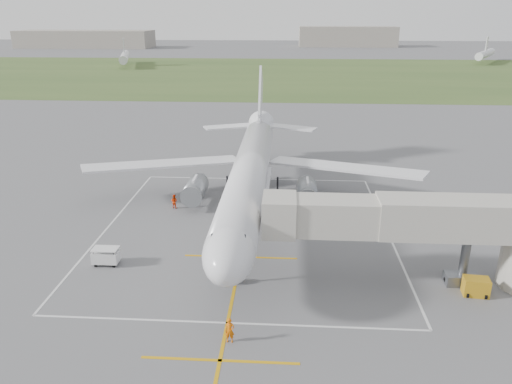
# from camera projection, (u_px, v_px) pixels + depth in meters

# --- Properties ---
(ground) EXTENTS (700.00, 700.00, 0.00)m
(ground) POSITION_uv_depth(u_px,v_px,m) (249.00, 214.00, 53.62)
(ground) COLOR #5B5B5E
(ground) RESTS_ON ground
(grass_strip) EXTENTS (700.00, 120.00, 0.02)m
(grass_strip) POSITION_uv_depth(u_px,v_px,m) (278.00, 74.00, 175.62)
(grass_strip) COLOR #385123
(grass_strip) RESTS_ON ground
(apron_markings) EXTENTS (28.20, 60.00, 0.01)m
(apron_markings) POSITION_uv_depth(u_px,v_px,m) (245.00, 237.00, 48.16)
(apron_markings) COLOR #C68E0B
(apron_markings) RESTS_ON ground
(airliner) EXTENTS (38.93, 46.75, 13.52)m
(airliner) POSITION_uv_depth(u_px,v_px,m) (250.00, 173.00, 52.83)
(airliner) COLOR silver
(airliner) RESTS_ON ground
(jet_bridge) EXTENTS (23.40, 5.00, 7.20)m
(jet_bridge) POSITION_uv_depth(u_px,v_px,m) (439.00, 229.00, 38.39)
(jet_bridge) COLOR #ACA79B
(jet_bridge) RESTS_ON ground
(gpu_unit) EXTENTS (1.99, 1.50, 1.41)m
(gpu_unit) POSITION_uv_depth(u_px,v_px,m) (476.00, 287.00, 38.11)
(gpu_unit) COLOR #B48216
(gpu_unit) RESTS_ON ground
(baggage_cart) EXTENTS (2.18, 1.31, 1.52)m
(baggage_cart) POSITION_uv_depth(u_px,v_px,m) (106.00, 256.00, 42.70)
(baggage_cart) COLOR silver
(baggage_cart) RESTS_ON ground
(ramp_worker_nose) EXTENTS (0.64, 0.42, 1.74)m
(ramp_worker_nose) POSITION_uv_depth(u_px,v_px,m) (230.00, 331.00, 32.59)
(ramp_worker_nose) COLOR #D75E06
(ramp_worker_nose) RESTS_ON ground
(ramp_worker_wing) EXTENTS (0.91, 0.80, 1.57)m
(ramp_worker_wing) POSITION_uv_depth(u_px,v_px,m) (174.00, 201.00, 55.08)
(ramp_worker_wing) COLOR red
(ramp_worker_wing) RESTS_ON ground
(distant_hangars) EXTENTS (345.00, 49.00, 12.00)m
(distant_hangars) POSITION_uv_depth(u_px,v_px,m) (256.00, 39.00, 301.71)
(distant_hangars) COLOR gray
(distant_hangars) RESTS_ON ground
(distant_aircraft) EXTENTS (164.65, 54.69, 8.85)m
(distant_aircraft) POSITION_uv_depth(u_px,v_px,m) (311.00, 55.00, 206.69)
(distant_aircraft) COLOR silver
(distant_aircraft) RESTS_ON ground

